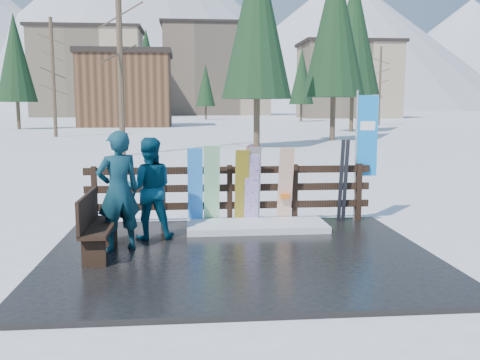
{
  "coord_description": "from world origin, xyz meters",
  "views": [
    {
      "loc": [
        -0.76,
        -8.11,
        2.38
      ],
      "look_at": [
        0.09,
        1.0,
        1.1
      ],
      "focal_mm": 40.0,
      "sensor_mm": 36.0,
      "label": 1
    }
  ],
  "objects": [
    {
      "name": "snowboard_0",
      "position": [
        -0.67,
        1.98,
        0.84
      ],
      "size": [
        0.29,
        0.32,
        1.51
      ],
      "primitive_type": "cube",
      "rotation": [
        0.19,
        0.0,
        0.0
      ],
      "color": "#308BF6",
      "rests_on": "deck"
    },
    {
      "name": "snowboard_3",
      "position": [
        0.41,
        1.98,
        0.78
      ],
      "size": [
        0.27,
        0.28,
        1.4
      ],
      "primitive_type": "cube",
      "rotation": [
        0.18,
        0.0,
        0.0
      ],
      "color": "white",
      "rests_on": "deck"
    },
    {
      "name": "snow_patch",
      "position": [
        0.46,
        1.6,
        0.14
      ],
      "size": [
        2.6,
        1.0,
        0.12
      ],
      "primitive_type": "cube",
      "color": "white",
      "rests_on": "deck"
    },
    {
      "name": "mountains",
      "position": [
        -10.5,
        328.41,
        50.2
      ],
      "size": [
        520.0,
        260.0,
        120.0
      ],
      "color": "white",
      "rests_on": "ground"
    },
    {
      "name": "rental_flag",
      "position": [
        2.7,
        2.25,
        1.69
      ],
      "size": [
        0.45,
        0.04,
        2.6
      ],
      "color": "silver",
      "rests_on": "deck"
    },
    {
      "name": "ski_pair_b",
      "position": [
        2.23,
        2.05,
        0.9
      ],
      "size": [
        0.17,
        0.23,
        1.64
      ],
      "color": "black",
      "rests_on": "deck"
    },
    {
      "name": "person_front",
      "position": [
        -1.9,
        0.39,
        1.04
      ],
      "size": [
        0.82,
        0.71,
        1.91
      ],
      "primitive_type": "imported",
      "rotation": [
        0.0,
        0.0,
        3.57
      ],
      "color": "#0F494A",
      "rests_on": "deck"
    },
    {
      "name": "snowboard_2",
      "position": [
        0.22,
        1.98,
        0.82
      ],
      "size": [
        0.27,
        0.35,
        1.47
      ],
      "primitive_type": "cube",
      "rotation": [
        0.22,
        0.0,
        0.0
      ],
      "color": "yellow",
      "rests_on": "deck"
    },
    {
      "name": "snowboard_5",
      "position": [
        1.06,
        1.98,
        0.84
      ],
      "size": [
        0.28,
        0.4,
        1.51
      ],
      "primitive_type": "cube",
      "rotation": [
        0.24,
        0.0,
        0.0
      ],
      "color": "white",
      "rests_on": "deck"
    },
    {
      "name": "ground",
      "position": [
        0.0,
        0.0,
        0.0
      ],
      "size": [
        700.0,
        700.0,
        0.0
      ],
      "primitive_type": "plane",
      "color": "white",
      "rests_on": "ground"
    },
    {
      "name": "fence",
      "position": [
        0.0,
        2.2,
        0.74
      ],
      "size": [
        5.6,
        0.1,
        1.15
      ],
      "color": "black",
      "rests_on": "deck"
    },
    {
      "name": "bench",
      "position": [
        -2.23,
        0.06,
        0.6
      ],
      "size": [
        0.41,
        1.5,
        0.97
      ],
      "color": "black",
      "rests_on": "deck"
    },
    {
      "name": "trees",
      "position": [
        4.0,
        46.36,
        5.78
      ],
      "size": [
        42.11,
        68.78,
        13.49
      ],
      "color": "#382B1E",
      "rests_on": "ground"
    },
    {
      "name": "resort_buildings",
      "position": [
        1.03,
        115.41,
        9.81
      ],
      "size": [
        73.0,
        87.6,
        22.6
      ],
      "color": "tan",
      "rests_on": "ground"
    },
    {
      "name": "snowboard_4",
      "position": [
        0.44,
        1.98,
        0.85
      ],
      "size": [
        0.27,
        0.32,
        1.53
      ],
      "primitive_type": "cube",
      "rotation": [
        0.19,
        0.0,
        0.0
      ],
      "color": "black",
      "rests_on": "deck"
    },
    {
      "name": "deck",
      "position": [
        0.0,
        0.0,
        0.04
      ],
      "size": [
        6.0,
        5.0,
        0.08
      ],
      "primitive_type": "cube",
      "color": "black",
      "rests_on": "ground"
    },
    {
      "name": "ski_pair_a",
      "position": [
        0.38,
        2.05,
        0.85
      ],
      "size": [
        0.16,
        0.27,
        1.54
      ],
      "color": "#B11536",
      "rests_on": "deck"
    },
    {
      "name": "snowboard_1",
      "position": [
        -0.36,
        1.98,
        0.86
      ],
      "size": [
        0.3,
        0.42,
        1.56
      ],
      "primitive_type": "cube",
      "rotation": [
        0.25,
        0.0,
        0.0
      ],
      "color": "white",
      "rests_on": "deck"
    },
    {
      "name": "person_back",
      "position": [
        -1.48,
        1.08,
        0.96
      ],
      "size": [
        0.91,
        0.74,
        1.76
      ],
      "primitive_type": "imported",
      "rotation": [
        0.0,
        0.0,
        3.24
      ],
      "color": "navy",
      "rests_on": "deck"
    }
  ]
}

